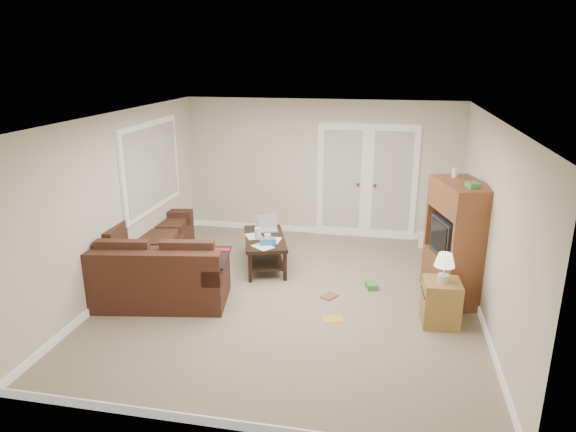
% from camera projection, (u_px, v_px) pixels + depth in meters
% --- Properties ---
extents(floor, '(5.50, 5.50, 0.00)m').
position_uv_depth(floor, '(292.00, 296.00, 7.20)').
color(floor, gray).
rests_on(floor, ground).
extents(ceiling, '(5.00, 5.50, 0.02)m').
position_uv_depth(ceiling, '(293.00, 116.00, 6.45)').
color(ceiling, white).
rests_on(ceiling, wall_back).
extents(wall_left, '(0.02, 5.50, 2.50)m').
position_uv_depth(wall_left, '(120.00, 201.00, 7.29)').
color(wall_left, beige).
rests_on(wall_left, floor).
extents(wall_right, '(0.02, 5.50, 2.50)m').
position_uv_depth(wall_right, '(490.00, 223.00, 6.36)').
color(wall_right, beige).
rests_on(wall_right, floor).
extents(wall_back, '(5.00, 0.02, 2.50)m').
position_uv_depth(wall_back, '(320.00, 168.00, 9.40)').
color(wall_back, beige).
rests_on(wall_back, floor).
extents(wall_front, '(5.00, 0.02, 2.50)m').
position_uv_depth(wall_front, '(231.00, 306.00, 4.25)').
color(wall_front, beige).
rests_on(wall_front, floor).
extents(baseboards, '(5.00, 5.50, 0.10)m').
position_uv_depth(baseboards, '(292.00, 293.00, 7.19)').
color(baseboards, white).
rests_on(baseboards, floor).
extents(french_doors, '(1.80, 0.05, 2.13)m').
position_uv_depth(french_doors, '(367.00, 182.00, 9.27)').
color(french_doors, white).
rests_on(french_doors, floor).
extents(window_left, '(0.05, 1.92, 1.42)m').
position_uv_depth(window_left, '(152.00, 166.00, 8.13)').
color(window_left, white).
rests_on(window_left, wall_left).
extents(sectional_sofa, '(2.27, 2.86, 0.85)m').
position_uv_depth(sectional_sofa, '(154.00, 261.00, 7.58)').
color(sectional_sofa, '#44251A').
rests_on(sectional_sofa, floor).
extents(coffee_table, '(0.95, 1.35, 0.83)m').
position_uv_depth(coffee_table, '(265.00, 250.00, 8.16)').
color(coffee_table, black).
rests_on(coffee_table, floor).
extents(tv_armoire, '(0.83, 1.14, 1.77)m').
position_uv_depth(tv_armoire, '(457.00, 241.00, 6.96)').
color(tv_armoire, brown).
rests_on(tv_armoire, floor).
extents(side_cabinet, '(0.47, 0.47, 0.94)m').
position_uv_depth(side_cabinet, '(441.00, 299.00, 6.38)').
color(side_cabinet, olive).
rests_on(side_cabinet, floor).
extents(space_heater, '(0.13, 0.12, 0.28)m').
position_uv_depth(space_heater, '(422.00, 240.00, 8.99)').
color(space_heater, white).
rests_on(space_heater, floor).
extents(floor_magazine, '(0.29, 0.25, 0.01)m').
position_uv_depth(floor_magazine, '(333.00, 319.00, 6.58)').
color(floor_magazine, gold).
rests_on(floor_magazine, floor).
extents(floor_greenbox, '(0.20, 0.24, 0.08)m').
position_uv_depth(floor_greenbox, '(372.00, 286.00, 7.44)').
color(floor_greenbox, '#408D40').
rests_on(floor_greenbox, floor).
extents(floor_book, '(0.25, 0.28, 0.02)m').
position_uv_depth(floor_book, '(325.00, 295.00, 7.24)').
color(floor_book, brown).
rests_on(floor_book, floor).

